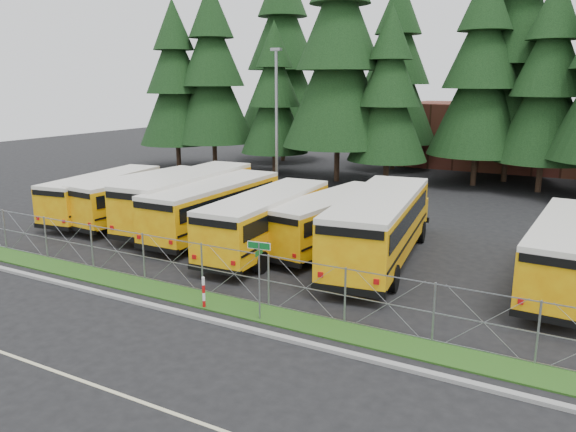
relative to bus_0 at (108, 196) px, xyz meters
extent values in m
plane|color=black|center=(13.63, -6.29, -1.33)|extent=(120.00, 120.00, 0.00)
cube|color=gray|center=(13.63, -9.39, -1.27)|extent=(50.00, 0.25, 0.12)
cube|color=#1F4E16|center=(13.63, -7.99, -1.30)|extent=(50.00, 1.40, 0.06)
cube|color=beige|center=(13.63, -14.29, -1.32)|extent=(50.00, 0.12, 0.01)
cube|color=brown|center=(19.63, 33.71, 1.67)|extent=(22.00, 10.00, 6.00)
cylinder|color=gray|center=(15.96, -8.47, 0.07)|extent=(0.06, 0.06, 2.80)
cube|color=#0C5920|center=(15.96, -8.47, 1.35)|extent=(0.80, 0.13, 0.22)
cube|color=white|center=(15.96, -8.47, 1.35)|extent=(0.84, 0.12, 0.26)
cube|color=#0C5920|center=(15.96, -8.47, 1.11)|extent=(0.09, 0.55, 0.18)
cylinder|color=#B20C0C|center=(13.65, -8.56, -0.73)|extent=(0.11, 0.11, 1.20)
cylinder|color=gray|center=(6.67, 8.85, 3.67)|extent=(0.20, 0.20, 10.00)
cube|color=gray|center=(6.67, 8.85, 8.72)|extent=(0.70, 0.35, 0.18)
camera|label=1|loc=(25.50, -23.77, 6.69)|focal=35.00mm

